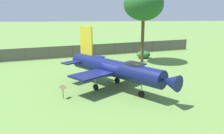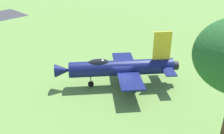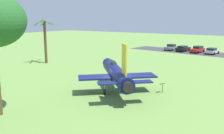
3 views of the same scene
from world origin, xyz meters
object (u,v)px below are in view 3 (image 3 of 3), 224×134
info_plaque (163,85)px  parked_car_gray (171,47)px  parked_car_silver (212,51)px  parked_car_black (183,48)px  palm_tree (45,40)px  display_jet (116,72)px  parked_car_red (198,49)px

info_plaque → parked_car_gray: bearing=108.3°
parked_car_silver → parked_car_black: (-6.92, 0.92, 0.01)m
palm_tree → info_plaque: size_ratio=6.86×
palm_tree → parked_car_silver: (23.04, 28.38, -3.39)m
info_plaque → parked_car_silver: 34.23m
display_jet → palm_tree: (-19.83, 7.75, 2.06)m
info_plaque → parked_car_black: 36.13m
display_jet → info_plaque: (4.84, 1.94, -1.21)m
info_plaque → parked_car_silver: (-1.63, 34.19, -0.12)m
info_plaque → parked_car_red: bearing=98.1°
display_jet → parked_car_silver: 36.30m
palm_tree → parked_car_gray: palm_tree is taller
parked_car_gray → parked_car_silver: bearing=86.2°
info_plaque → parked_car_silver: bearing=92.7°
display_jet → palm_tree: 21.39m
parked_car_black → parked_car_red: bearing=-83.9°
info_plaque → parked_car_gray: size_ratio=0.27×
palm_tree → parked_car_black: palm_tree is taller
parked_car_red → parked_car_black: size_ratio=1.00×
info_plaque → parked_car_silver: parked_car_silver is taller
display_jet → parked_car_black: 37.26m
info_plaque → parked_car_red: (-4.97, 34.82, -0.05)m
parked_car_silver → parked_car_red: 3.40m
parked_car_black → palm_tree: bearing=161.9°
info_plaque → display_jet: bearing=-158.1°
display_jet → parked_car_red: 36.78m
parked_car_silver → parked_car_black: 6.98m
palm_tree → parked_car_red: palm_tree is taller
display_jet → parked_car_red: bearing=-42.1°
parked_car_black → info_plaque: bearing=-155.6°
parked_car_silver → parked_car_black: parked_car_black is taller
parked_car_gray → info_plaque: bearing=23.0°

